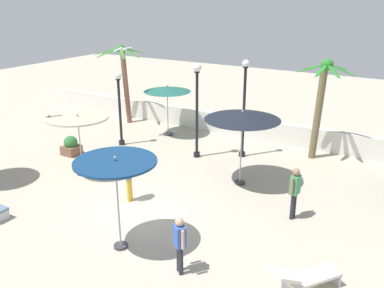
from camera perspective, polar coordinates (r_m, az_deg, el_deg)
The scene contains 17 objects.
ground_plane at distance 14.07m, azimuth -6.38°, elevation -8.96°, with size 56.00×56.00×0.00m, color #B2A893.
boundary_wall at distance 20.78m, azimuth 7.93°, elevation 2.16°, with size 25.20×0.30×1.02m, color silver.
patio_umbrella_1 at distance 15.02m, azimuth 6.87°, elevation 3.78°, with size 2.75×2.75×2.85m.
patio_umbrella_3 at distance 20.63m, azimuth -3.38°, elevation 7.38°, with size 2.31×2.31×2.54m.
patio_umbrella_4 at distance 16.45m, azimuth -15.26°, elevation 3.08°, with size 2.37×2.37×2.46m.
patio_umbrella_5 at distance 11.18m, azimuth -10.35°, elevation -3.02°, with size 2.20×2.20×2.76m.
palm_tree_0 at distance 23.06m, azimuth -9.28°, elevation 9.69°, with size 2.83×2.89×4.23m.
palm_tree_1 at distance 18.19m, azimuth 17.16°, elevation 6.23°, with size 2.35×2.35×4.30m.
lamp_post_0 at distance 17.84m, azimuth 7.09°, elevation 5.29°, with size 0.31×0.31×4.21m.
lamp_post_1 at distance 19.56m, azimuth -9.82°, elevation 5.12°, with size 0.30×0.30×3.41m.
lamp_post_2 at distance 17.61m, azimuth 0.68°, elevation 5.81°, with size 0.36×0.36×4.08m.
lounge_chair_0 at distance 10.77m, azimuth 15.06°, elevation -17.03°, with size 1.51×1.83×0.82m.
guest_0 at distance 10.71m, azimuth -1.69°, elevation -12.95°, with size 0.45×0.41×1.58m.
guest_1 at distance 13.46m, azimuth 13.80°, elevation -5.89°, with size 0.27×0.56×1.71m.
guest_2 at distance 14.32m, azimuth -8.62°, elevation -3.86°, with size 0.31×0.55×1.72m.
seagull_1 at distance 20.03m, azimuth -9.37°, elevation 12.62°, with size 0.39×1.07×0.16m.
planter at distance 19.25m, azimuth -16.13°, elevation -0.28°, with size 0.70×0.70×0.85m.
Camera 1 is at (7.62, -9.72, 6.74)m, focal length 39.22 mm.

